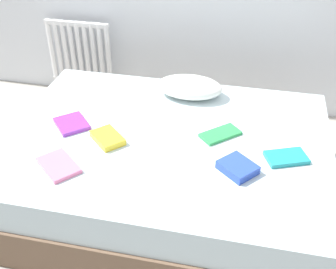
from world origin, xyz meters
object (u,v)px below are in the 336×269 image
Objects in this scene: bed at (166,169)px; radiator at (80,53)px; textbook_teal at (286,157)px; textbook_pink at (59,165)px; pillow at (190,87)px; textbook_green at (220,134)px; textbook_blue at (238,167)px; textbook_purple at (72,124)px; textbook_yellow at (108,138)px.

bed is 1.61m from radiator.
textbook_pink is (-1.22, -0.34, -0.00)m from textbook_teal.
textbook_green is at bearing -58.70° from pillow.
bed is 0.71m from textbook_pink.
textbook_blue is (0.40, -0.75, -0.05)m from pillow.
textbook_purple is at bearing -69.60° from radiator.
textbook_teal is (0.66, -0.59, -0.06)m from pillow.
textbook_teal is 1.32m from textbook_purple.
textbook_pink is (-0.96, -0.18, -0.01)m from textbook_blue.
textbook_teal is at bearing -64.52° from textbook_green.
radiator is 2.75× the size of textbook_purple.
pillow is 0.74m from textbook_yellow.
radiator reaches higher than textbook_green.
bed is 8.21× the size of textbook_green.
textbook_purple is at bearing -179.18° from bed.
textbook_purple is at bearing -141.31° from pillow.
bed is 0.45m from textbook_yellow.
textbook_blue is at bearing -170.58° from textbook_teal.
textbook_green is (0.27, -0.44, -0.06)m from pillow.
textbook_green is 0.96m from textbook_pink.
radiator reaches higher than textbook_blue.
bed is 0.58m from textbook_blue.
radiator is 2.38× the size of textbook_green.
bed is 0.61m from pillow.
textbook_yellow is at bearing -61.13° from radiator.
textbook_teal is 1.07× the size of textbook_purple.
textbook_purple is 0.93m from textbook_green.
radiator reaches higher than pillow.
textbook_teal is 0.42m from textbook_green.
textbook_green reaches higher than bed.
pillow is (0.05, 0.52, 0.32)m from bed.
textbook_green is (-0.39, 0.15, -0.00)m from textbook_teal.
textbook_green is (0.65, 0.20, -0.01)m from textbook_yellow.
radiator is 1.70m from textbook_pink.
textbook_pink is at bearing -78.06° from textbook_yellow.
pillow is 2.02× the size of textbook_teal.
bed is 8.09× the size of textbook_pink.
radiator reaches higher than textbook_teal.
textbook_teal is at bearing 72.67° from textbook_blue.
textbook_pink is (0.55, -1.61, 0.09)m from radiator.
textbook_teal is at bearing 46.02° from textbook_yellow.
radiator is at bearing 177.28° from textbook_blue.
textbook_teal reaches higher than textbook_purple.
textbook_green is at bearing 71.40° from textbook_pink.
textbook_green is at bearing 60.49° from textbook_yellow.
pillow is at bearing -31.54° from radiator.
textbook_blue reaches higher than textbook_green.
textbook_purple reaches higher than bed.
textbook_blue is (1.50, -1.44, 0.10)m from radiator.
radiator is at bearing 158.45° from textbook_purple.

